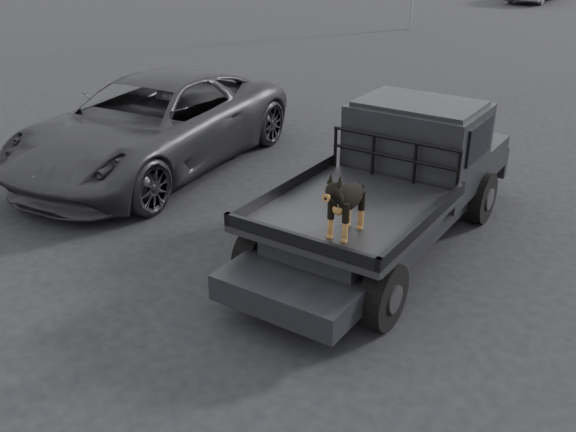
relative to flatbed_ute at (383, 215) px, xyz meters
The scene contains 6 objects.
ground 1.61m from the flatbed_ute, 114.14° to the right, with size 120.00×120.00×0.00m, color black.
flatbed_ute is the anchor object (origin of this frame).
ute_cab 1.31m from the flatbed_ute, 90.00° to the left, with size 1.72×1.30×0.88m, color black, non-canonical shape.
headache_rack 0.76m from the flatbed_ute, 90.00° to the left, with size 1.80×0.08×0.55m, color black, non-canonical shape.
dog 1.79m from the flatbed_ute, 80.36° to the right, with size 0.32×0.60×0.74m, color black, non-canonical shape.
parked_suv 4.73m from the flatbed_ute, behind, with size 2.64×5.72×1.59m, color #2F2E33.
Camera 1 is at (3.86, -5.76, 4.10)m, focal length 40.00 mm.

